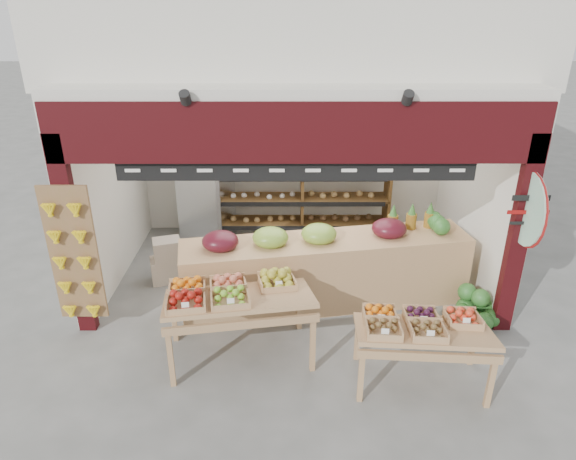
{
  "coord_description": "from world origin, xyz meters",
  "views": [
    {
      "loc": [
        -0.1,
        -6.76,
        4.04
      ],
      "look_at": [
        -0.09,
        -0.2,
        1.05
      ],
      "focal_mm": 32.0,
      "sensor_mm": 36.0,
      "label": 1
    }
  ],
  "objects_px": {
    "display_table_right": "(418,326)",
    "cardboard_stack": "(182,263)",
    "back_shelving": "(302,180)",
    "display_table_left": "(228,295)",
    "mid_counter": "(324,269)",
    "watermelon_pile": "(476,309)",
    "refrigerator": "(206,186)"
  },
  "relations": [
    {
      "from": "display_table_left",
      "to": "watermelon_pile",
      "type": "distance_m",
      "value": 3.39
    },
    {
      "from": "cardboard_stack",
      "to": "display_table_left",
      "type": "xyz_separation_m",
      "value": [
        0.95,
        -1.91,
        0.6
      ]
    },
    {
      "from": "cardboard_stack",
      "to": "mid_counter",
      "type": "xyz_separation_m",
      "value": [
        2.17,
        -0.73,
        0.29
      ]
    },
    {
      "from": "refrigerator",
      "to": "back_shelving",
      "type": "bearing_deg",
      "value": 15.25
    },
    {
      "from": "watermelon_pile",
      "to": "refrigerator",
      "type": "bearing_deg",
      "value": 145.9
    },
    {
      "from": "refrigerator",
      "to": "cardboard_stack",
      "type": "distance_m",
      "value": 1.69
    },
    {
      "from": "display_table_right",
      "to": "watermelon_pile",
      "type": "distance_m",
      "value": 1.72
    },
    {
      "from": "back_shelving",
      "to": "watermelon_pile",
      "type": "height_order",
      "value": "back_shelving"
    },
    {
      "from": "refrigerator",
      "to": "cardboard_stack",
      "type": "xyz_separation_m",
      "value": [
        -0.2,
        -1.51,
        -0.74
      ]
    },
    {
      "from": "display_table_left",
      "to": "display_table_right",
      "type": "height_order",
      "value": "display_table_left"
    },
    {
      "from": "display_table_left",
      "to": "display_table_right",
      "type": "xyz_separation_m",
      "value": [
        2.13,
        -0.47,
        -0.12
      ]
    },
    {
      "from": "mid_counter",
      "to": "display_table_left",
      "type": "xyz_separation_m",
      "value": [
        -1.22,
        -1.18,
        0.31
      ]
    },
    {
      "from": "back_shelving",
      "to": "cardboard_stack",
      "type": "relative_size",
      "value": 2.86
    },
    {
      "from": "cardboard_stack",
      "to": "display_table_right",
      "type": "distance_m",
      "value": 3.93
    },
    {
      "from": "mid_counter",
      "to": "watermelon_pile",
      "type": "distance_m",
      "value": 2.12
    },
    {
      "from": "display_table_left",
      "to": "display_table_right",
      "type": "relative_size",
      "value": 1.21
    },
    {
      "from": "back_shelving",
      "to": "display_table_left",
      "type": "distance_m",
      "value": 3.46
    },
    {
      "from": "refrigerator",
      "to": "display_table_right",
      "type": "bearing_deg",
      "value": -34.72
    },
    {
      "from": "back_shelving",
      "to": "mid_counter",
      "type": "bearing_deg",
      "value": -83.06
    },
    {
      "from": "mid_counter",
      "to": "watermelon_pile",
      "type": "relative_size",
      "value": 6.48
    },
    {
      "from": "refrigerator",
      "to": "display_table_left",
      "type": "height_order",
      "value": "refrigerator"
    },
    {
      "from": "display_table_left",
      "to": "refrigerator",
      "type": "bearing_deg",
      "value": 102.35
    },
    {
      "from": "display_table_right",
      "to": "watermelon_pile",
      "type": "bearing_deg",
      "value": 46.66
    },
    {
      "from": "display_table_right",
      "to": "refrigerator",
      "type": "bearing_deg",
      "value": 126.53
    },
    {
      "from": "refrigerator",
      "to": "mid_counter",
      "type": "relative_size",
      "value": 0.49
    },
    {
      "from": "cardboard_stack",
      "to": "display_table_left",
      "type": "bearing_deg",
      "value": -63.53
    },
    {
      "from": "back_shelving",
      "to": "mid_counter",
      "type": "height_order",
      "value": "back_shelving"
    },
    {
      "from": "refrigerator",
      "to": "cardboard_stack",
      "type": "relative_size",
      "value": 1.86
    },
    {
      "from": "back_shelving",
      "to": "watermelon_pile",
      "type": "distance_m",
      "value": 3.6
    },
    {
      "from": "refrigerator",
      "to": "watermelon_pile",
      "type": "relative_size",
      "value": 3.15
    },
    {
      "from": "display_table_left",
      "to": "display_table_right",
      "type": "bearing_deg",
      "value": -12.39
    },
    {
      "from": "display_table_right",
      "to": "cardboard_stack",
      "type": "bearing_deg",
      "value": 142.32
    }
  ]
}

